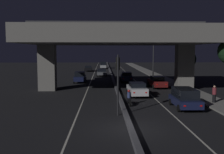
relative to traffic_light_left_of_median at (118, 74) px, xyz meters
The scene contains 19 objects.
ground_plane 4.83m from the traffic_light_left_of_median, 81.08° to the right, with size 200.00×200.00×0.00m, color black.
lane_line_left_inner 31.73m from the traffic_light_left_of_median, 95.74° to the left, with size 0.12×126.00×0.00m, color beige.
lane_line_right_inner 31.87m from the traffic_light_left_of_median, 82.24° to the left, with size 0.12×126.00×0.00m, color beige.
median_divider 31.57m from the traffic_light_left_of_median, 88.97° to the left, with size 0.32×126.00×0.35m, color #4C4C51.
sidewalk_right 26.38m from the traffic_light_left_of_median, 68.78° to the left, with size 2.69×126.00×0.15m, color gray.
elevated_overpass 13.69m from the traffic_light_left_of_median, 87.57° to the left, with size 22.44×13.76×8.67m.
traffic_light_left_of_median is the anchor object (origin of this frame).
street_lamp 31.34m from the traffic_light_left_of_median, 74.69° to the left, with size 1.92×0.32×7.46m.
car_dark_blue_lead 6.76m from the traffic_light_left_of_median, 20.78° to the left, with size 2.05×4.19×1.73m.
car_white_second 9.28m from the traffic_light_left_of_median, 73.18° to the left, with size 2.04×4.39×1.52m.
car_dark_red_third 16.72m from the traffic_light_left_of_median, 67.88° to the left, with size 2.02×4.77×1.54m.
car_dark_blue_fourth 22.48m from the traffic_light_left_of_median, 83.20° to the left, with size 2.01×4.61×1.60m.
car_dark_blue_lead_oncoming 22.45m from the traffic_light_left_of_median, 102.45° to the left, with size 2.15×4.80×1.69m.
car_grey_second_oncoming 32.61m from the traffic_light_left_of_median, 92.55° to the left, with size 2.10×4.42×1.39m.
car_black_third_oncoming 45.18m from the traffic_light_left_of_median, 96.11° to the left, with size 2.06×4.42×1.36m.
car_silver_fourth_oncoming 54.86m from the traffic_light_left_of_median, 91.18° to the left, with size 1.94×3.95×2.02m.
motorcycle_black_filtering_near 4.76m from the traffic_light_left_of_median, 71.88° to the left, with size 0.34×1.90×1.42m.
pedestrian_on_sidewalk 10.36m from the traffic_light_left_of_median, 23.37° to the left, with size 0.37×0.37×1.59m.
roadside_tree_kerbside_mid 25.94m from the traffic_light_left_of_median, 60.72° to the left, with size 2.85×2.85×5.06m.
Camera 1 is at (-1.69, -16.30, 4.92)m, focal length 42.00 mm.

